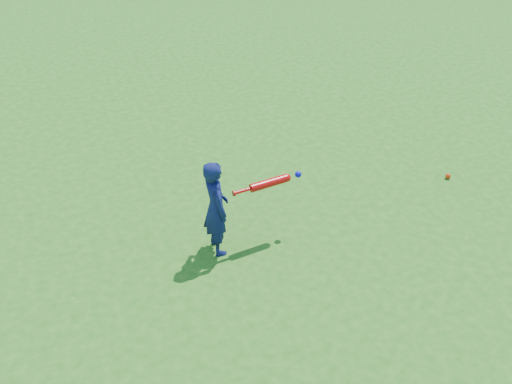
% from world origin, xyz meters
% --- Properties ---
extents(ground, '(80.00, 80.00, 0.00)m').
position_xyz_m(ground, '(0.00, 0.00, 0.00)').
color(ground, '#246818').
rests_on(ground, ground).
extents(child, '(0.30, 0.44, 1.18)m').
position_xyz_m(child, '(-0.55, 0.50, 0.59)').
color(child, '#10184E').
rests_on(child, ground).
extents(ground_ball_red, '(0.07, 0.07, 0.07)m').
position_xyz_m(ground_ball_red, '(2.84, 0.87, 0.04)').
color(ground_ball_red, red).
rests_on(ground_ball_red, ground).
extents(bat_swing, '(0.86, 0.19, 0.10)m').
position_xyz_m(bat_swing, '(0.13, 0.54, 0.75)').
color(bat_swing, red).
rests_on(bat_swing, ground).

